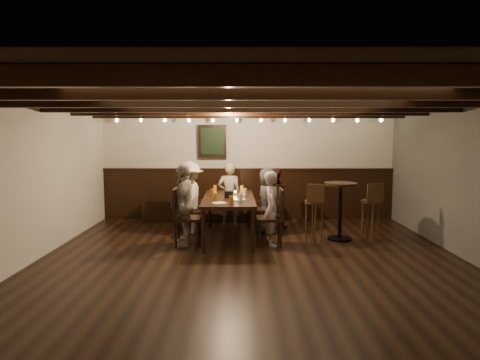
{
  "coord_description": "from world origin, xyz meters",
  "views": [
    {
      "loc": [
        -0.15,
        -6.08,
        1.88
      ],
      "look_at": [
        -0.18,
        1.3,
        1.11
      ],
      "focal_mm": 32.0,
      "sensor_mm": 36.0,
      "label": 1
    }
  ],
  "objects_px": {
    "person_left_near": "(190,198)",
    "person_left_far": "(184,205)",
    "chair_right_far": "(271,228)",
    "person_bench_centre": "(229,195)",
    "person_right_far": "(272,208)",
    "dining_table": "(229,201)",
    "person_bench_left": "(185,198)",
    "person_right_near": "(268,201)",
    "bar_stool_left": "(314,221)",
    "person_bench_right": "(274,198)",
    "chair_right_near": "(266,218)",
    "chair_left_near": "(192,219)",
    "bar_stool_right": "(370,220)",
    "high_top_table": "(340,202)",
    "chair_left_far": "(186,228)"
  },
  "relations": [
    {
      "from": "chair_right_near",
      "to": "person_right_far",
      "type": "distance_m",
      "value": 0.96
    },
    {
      "from": "person_bench_right",
      "to": "person_right_far",
      "type": "distance_m",
      "value": 1.36
    },
    {
      "from": "chair_left_near",
      "to": "bar_stool_right",
      "type": "height_order",
      "value": "bar_stool_right"
    },
    {
      "from": "person_left_near",
      "to": "high_top_table",
      "type": "height_order",
      "value": "person_left_near"
    },
    {
      "from": "high_top_table",
      "to": "chair_right_far",
      "type": "bearing_deg",
      "value": -163.4
    },
    {
      "from": "dining_table",
      "to": "chair_right_near",
      "type": "distance_m",
      "value": 0.94
    },
    {
      "from": "person_bench_left",
      "to": "bar_stool_left",
      "type": "bearing_deg",
      "value": 153.55
    },
    {
      "from": "bar_stool_left",
      "to": "person_right_far",
      "type": "bearing_deg",
      "value": -163.34
    },
    {
      "from": "person_left_near",
      "to": "chair_left_near",
      "type": "bearing_deg",
      "value": 90.0
    },
    {
      "from": "chair_right_far",
      "to": "person_bench_centre",
      "type": "relative_size",
      "value": 0.73
    },
    {
      "from": "dining_table",
      "to": "person_left_far",
      "type": "bearing_deg",
      "value": -149.04
    },
    {
      "from": "bar_stool_left",
      "to": "high_top_table",
      "type": "bearing_deg",
      "value": 25.92
    },
    {
      "from": "person_bench_left",
      "to": "high_top_table",
      "type": "distance_m",
      "value": 3.07
    },
    {
      "from": "bar_stool_left",
      "to": "chair_right_near",
      "type": "bearing_deg",
      "value": 140.99
    },
    {
      "from": "dining_table",
      "to": "high_top_table",
      "type": "relative_size",
      "value": 1.98
    },
    {
      "from": "person_bench_left",
      "to": "person_left_near",
      "type": "xyz_separation_m",
      "value": [
        0.16,
        -0.45,
        0.08
      ]
    },
    {
      "from": "person_left_near",
      "to": "chair_left_far",
      "type": "bearing_deg",
      "value": 1.87
    },
    {
      "from": "bar_stool_left",
      "to": "person_bench_centre",
      "type": "bearing_deg",
      "value": 142.82
    },
    {
      "from": "person_right_near",
      "to": "chair_left_near",
      "type": "bearing_deg",
      "value": 90.0
    },
    {
      "from": "person_bench_left",
      "to": "person_bench_right",
      "type": "height_order",
      "value": "person_bench_left"
    },
    {
      "from": "person_bench_right",
      "to": "person_right_far",
      "type": "xyz_separation_m",
      "value": [
        -0.12,
        -1.35,
        0.02
      ]
    },
    {
      "from": "person_bench_left",
      "to": "high_top_table",
      "type": "bearing_deg",
      "value": 161.04
    },
    {
      "from": "person_bench_left",
      "to": "person_right_far",
      "type": "relative_size",
      "value": 0.96
    },
    {
      "from": "person_bench_left",
      "to": "bar_stool_left",
      "type": "xyz_separation_m",
      "value": [
        2.42,
        -1.14,
        -0.22
      ]
    },
    {
      "from": "dining_table",
      "to": "person_right_far",
      "type": "xyz_separation_m",
      "value": [
        0.76,
        -0.43,
        -0.06
      ]
    },
    {
      "from": "chair_right_far",
      "to": "bar_stool_left",
      "type": "bearing_deg",
      "value": -78.5
    },
    {
      "from": "chair_left_near",
      "to": "person_bench_left",
      "type": "height_order",
      "value": "person_bench_left"
    },
    {
      "from": "person_left_near",
      "to": "person_bench_right",
      "type": "bearing_deg",
      "value": 105.26
    },
    {
      "from": "dining_table",
      "to": "bar_stool_right",
      "type": "bearing_deg",
      "value": -6.0
    },
    {
      "from": "dining_table",
      "to": "person_left_near",
      "type": "bearing_deg",
      "value": 149.04
    },
    {
      "from": "person_left_near",
      "to": "person_left_far",
      "type": "xyz_separation_m",
      "value": [
        0.02,
        -0.9,
        0.01
      ]
    },
    {
      "from": "chair_right_near",
      "to": "person_bench_right",
      "type": "relative_size",
      "value": 0.78
    },
    {
      "from": "dining_table",
      "to": "chair_right_near",
      "type": "relative_size",
      "value": 2.14
    },
    {
      "from": "person_left_far",
      "to": "high_top_table",
      "type": "height_order",
      "value": "person_left_far"
    },
    {
      "from": "dining_table",
      "to": "chair_left_near",
      "type": "bearing_deg",
      "value": 147.95
    },
    {
      "from": "person_bench_right",
      "to": "person_left_far",
      "type": "distance_m",
      "value": 2.13
    },
    {
      "from": "person_left_near",
      "to": "person_right_far",
      "type": "bearing_deg",
      "value": 59.04
    },
    {
      "from": "chair_left_far",
      "to": "high_top_table",
      "type": "xyz_separation_m",
      "value": [
        2.71,
        0.41,
        0.38
      ]
    },
    {
      "from": "person_left_near",
      "to": "person_right_near",
      "type": "relative_size",
      "value": 1.09
    },
    {
      "from": "chair_left_near",
      "to": "person_left_near",
      "type": "relative_size",
      "value": 0.64
    },
    {
      "from": "person_left_far",
      "to": "high_top_table",
      "type": "relative_size",
      "value": 1.35
    },
    {
      "from": "chair_left_near",
      "to": "person_left_far",
      "type": "bearing_deg",
      "value": -1.99
    },
    {
      "from": "chair_left_near",
      "to": "bar_stool_right",
      "type": "xyz_separation_m",
      "value": [
        3.23,
        -0.65,
        0.12
      ]
    },
    {
      "from": "person_left_near",
      "to": "person_bench_left",
      "type": "bearing_deg",
      "value": -161.57
    },
    {
      "from": "person_bench_right",
      "to": "person_right_near",
      "type": "distance_m",
      "value": 0.47
    },
    {
      "from": "person_right_near",
      "to": "bar_stool_left",
      "type": "relative_size",
      "value": 1.21
    },
    {
      "from": "person_bench_centre",
      "to": "person_left_near",
      "type": "distance_m",
      "value": 0.96
    },
    {
      "from": "person_bench_left",
      "to": "person_right_near",
      "type": "distance_m",
      "value": 1.71
    },
    {
      "from": "person_bench_centre",
      "to": "bar_stool_left",
      "type": "xyz_separation_m",
      "value": [
        1.52,
        -1.31,
        -0.27
      ]
    },
    {
      "from": "chair_right_far",
      "to": "person_right_near",
      "type": "relative_size",
      "value": 0.77
    }
  ]
}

